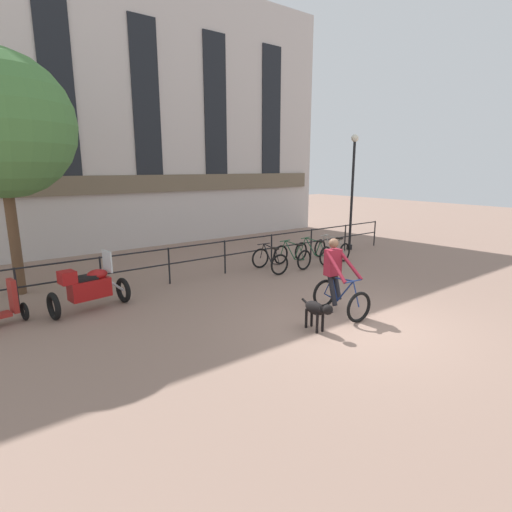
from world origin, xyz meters
name	(u,v)px	position (x,y,z in m)	size (l,w,h in m)	color
ground_plane	(359,324)	(0.00, 0.00, 0.00)	(60.00, 60.00, 0.00)	#8E7060
canal_railing	(225,251)	(0.00, 5.20, 0.71)	(15.05, 0.05, 1.05)	black
building_facade	(144,115)	(0.00, 10.99, 5.28)	(18.00, 0.72, 10.62)	beige
cyclist_with_bike	(337,280)	(0.14, 0.76, 0.76)	(0.79, 1.23, 1.70)	black
dog	(318,310)	(-0.96, 0.29, 0.46)	(0.26, 0.92, 0.64)	black
parked_motorcycle	(89,287)	(-4.29, 4.29, 0.56)	(1.81, 0.86, 1.35)	black
parked_bicycle_near_lamp	(270,260)	(1.27, 4.54, 0.36)	(0.73, 1.15, 0.86)	black
parked_bicycle_mid_left	(292,256)	(2.23, 4.54, 0.36)	(0.75, 1.16, 0.86)	black
parked_bicycle_mid_right	(313,253)	(3.20, 4.54, 0.36)	(0.81, 1.19, 0.86)	black
parked_bicycle_far_end	(332,249)	(4.16, 4.54, 0.36)	(0.82, 1.20, 0.86)	black
street_lamp	(352,187)	(6.03, 5.30, 2.51)	(0.28, 0.28, 4.47)	black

